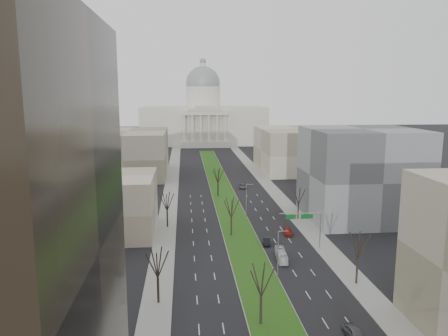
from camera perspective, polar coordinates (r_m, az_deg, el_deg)
ground at (r=142.47m, az=0.01°, el=-3.68°), size 600.00×600.00×0.00m
median at (r=141.47m, az=0.05°, el=-3.73°), size 8.00×222.03×0.20m
sidewalk_left at (r=117.84m, az=-7.42°, el=-6.63°), size 5.00×330.00×0.15m
sidewalk_right at (r=121.54m, az=9.40°, el=-6.17°), size 5.00×330.00×0.15m
capitol at (r=288.30m, az=-2.73°, el=6.47°), size 80.00×46.00×55.00m
building_beige_left at (r=108.18m, az=-15.95°, el=-4.63°), size 26.00×22.00×14.00m
building_grey_right at (r=121.32m, az=17.48°, el=-0.74°), size 28.00×26.00×24.00m
building_far_left at (r=180.97m, az=-12.28°, el=1.91°), size 30.00×40.00×18.00m
building_far_right at (r=190.60m, az=9.30°, el=2.40°), size 30.00×40.00×18.00m
tree_left_mid at (r=71.16m, az=-8.70°, el=-12.01°), size 5.40×5.40×9.72m
tree_left_far at (r=109.30m, az=-7.47°, el=-4.27°), size 5.28×5.28×9.50m
tree_right_mid at (r=80.44m, az=17.14°, el=-9.62°), size 5.52×5.52×9.94m
tree_right_far at (r=117.04m, az=9.72°, el=-3.54°), size 5.04×5.04×9.07m
tree_median_a at (r=64.54m, az=4.90°, el=-14.30°), size 5.40×5.40×9.72m
tree_median_b at (r=101.98m, az=0.95°, el=-5.12°), size 5.40×5.40×9.72m
tree_median_c at (r=140.83m, az=-0.80°, el=-0.92°), size 5.40×5.40×9.72m
streetlamp_median_b at (r=80.03m, az=7.10°, el=-11.13°), size 1.90×0.20×9.16m
streetlamp_median_c at (r=117.64m, az=2.96°, el=-4.20°), size 1.90×0.20×9.16m
mast_arm_signs at (r=95.73m, az=10.93°, el=-6.87°), size 9.12×0.24×8.09m
car_grey_near at (r=66.40m, az=16.71°, el=-19.95°), size 2.46×4.98×1.63m
car_black at (r=98.75m, az=5.57°, el=-9.50°), size 2.17×4.47×1.41m
car_red at (r=105.96m, az=8.34°, el=-8.20°), size 2.60×5.09×1.41m
car_grey_far at (r=154.00m, az=2.45°, el=-2.38°), size 2.90×5.40×1.44m
box_van at (r=90.31m, az=7.49°, el=-11.20°), size 2.32×7.57×2.08m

